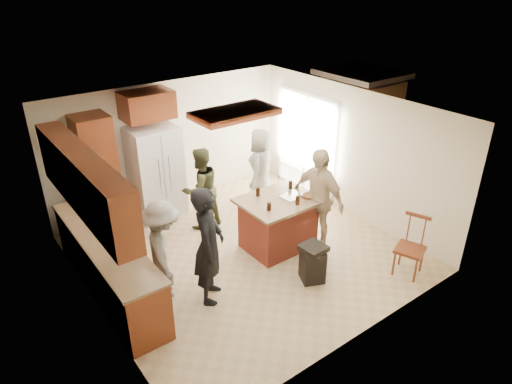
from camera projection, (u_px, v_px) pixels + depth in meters
room_shell at (352, 130)px, 10.99m from camera, size 8.00×5.20×5.00m
person_front_left at (209, 246)px, 6.44m from camera, size 0.79×0.82×1.81m
person_behind_left at (201, 189)px, 8.33m from camera, size 0.80×0.53×1.57m
person_behind_right at (261, 167)px, 9.16m from camera, size 0.94×0.87×1.61m
person_side_right at (318, 199)px, 7.73m from camera, size 0.64×1.11×1.81m
person_counter at (163, 250)px, 6.60m from camera, size 0.76×1.09×1.53m
left_cabinetry at (100, 238)px, 6.53m from camera, size 0.64×3.00×2.30m
back_wall_units at (111, 157)px, 8.11m from camera, size 1.80×0.60×2.45m
refrigerator at (156, 173)px, 8.69m from camera, size 0.90×0.76×1.80m
kitchen_island at (278, 223)px, 7.85m from camera, size 1.28×1.03×0.93m
island_items at (292, 196)px, 7.67m from camera, size 0.99×0.73×0.15m
trash_bin at (313, 263)px, 7.07m from camera, size 0.45×0.45×0.63m
spindle_chair at (410, 249)px, 7.17m from camera, size 0.54×0.54×0.99m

